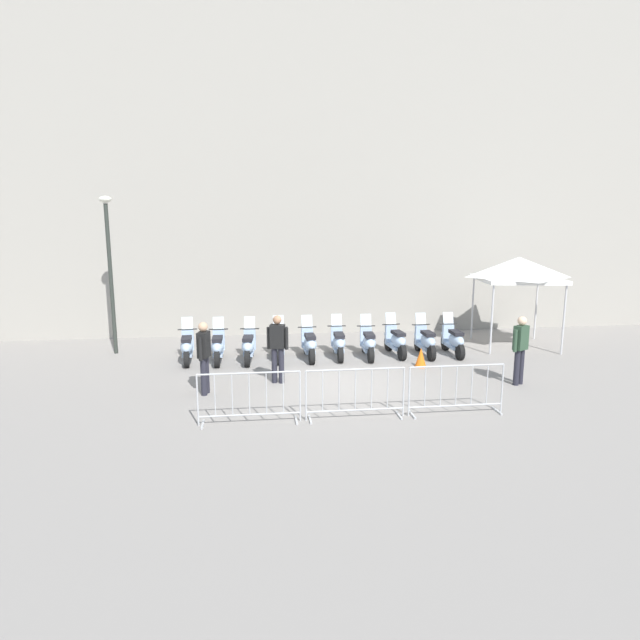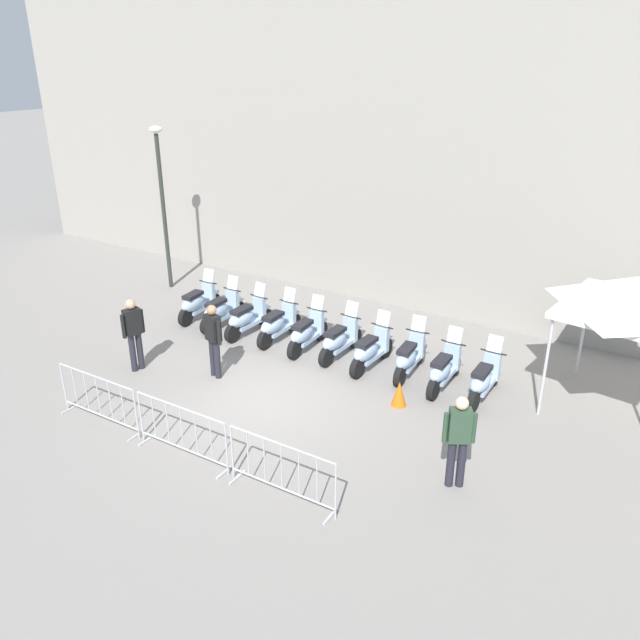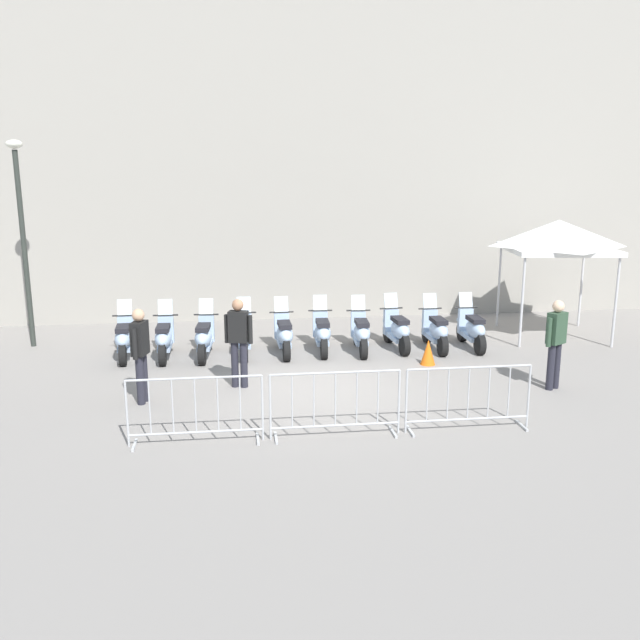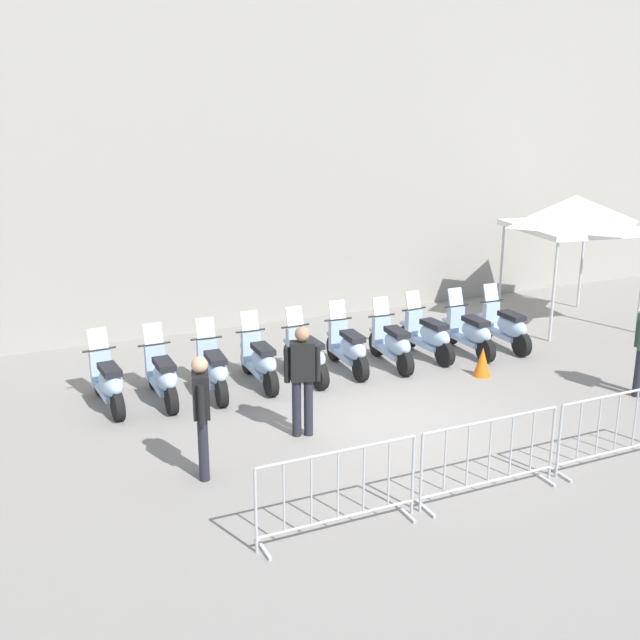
% 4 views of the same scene
% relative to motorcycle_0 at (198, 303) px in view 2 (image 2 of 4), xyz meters
% --- Properties ---
extents(ground_plane, '(120.00, 120.00, 0.00)m').
position_rel_motorcycle_0_xyz_m(ground_plane, '(4.29, -2.01, -0.45)').
color(ground_plane, gray).
extents(building_facade, '(28.06, 6.29, 15.52)m').
position_rel_motorcycle_0_xyz_m(building_facade, '(3.25, 5.30, 7.31)').
color(building_facade, '#9E998E').
rests_on(building_facade, ground).
extents(motorcycle_0, '(0.69, 1.71, 1.24)m').
position_rel_motorcycle_0_xyz_m(motorcycle_0, '(0.00, 0.00, 0.00)').
color(motorcycle_0, black).
rests_on(motorcycle_0, ground).
extents(motorcycle_1, '(0.62, 1.72, 1.24)m').
position_rel_motorcycle_0_xyz_m(motorcycle_1, '(0.88, 0.02, 0.00)').
color(motorcycle_1, black).
rests_on(motorcycle_1, ground).
extents(motorcycle_2, '(0.56, 1.73, 1.24)m').
position_rel_motorcycle_0_xyz_m(motorcycle_2, '(1.76, 0.10, 0.00)').
color(motorcycle_2, black).
rests_on(motorcycle_2, ground).
extents(motorcycle_3, '(0.60, 1.72, 1.24)m').
position_rel_motorcycle_0_xyz_m(motorcycle_3, '(2.62, 0.33, 0.00)').
color(motorcycle_3, black).
rests_on(motorcycle_3, ground).
extents(motorcycle_4, '(0.64, 1.72, 1.24)m').
position_rel_motorcycle_0_xyz_m(motorcycle_4, '(3.50, 0.39, 0.00)').
color(motorcycle_4, black).
rests_on(motorcycle_4, ground).
extents(motorcycle_5, '(0.56, 1.73, 1.24)m').
position_rel_motorcycle_0_xyz_m(motorcycle_5, '(4.36, 0.58, 0.00)').
color(motorcycle_5, black).
rests_on(motorcycle_5, ground).
extents(motorcycle_6, '(0.56, 1.73, 1.24)m').
position_rel_motorcycle_0_xyz_m(motorcycle_6, '(5.25, 0.59, 0.00)').
color(motorcycle_6, black).
rests_on(motorcycle_6, ground).
extents(motorcycle_7, '(0.69, 1.71, 1.24)m').
position_rel_motorcycle_0_xyz_m(motorcycle_7, '(6.11, 0.87, 0.00)').
color(motorcycle_7, black).
rests_on(motorcycle_7, ground).
extents(motorcycle_8, '(0.62, 1.72, 1.24)m').
position_rel_motorcycle_0_xyz_m(motorcycle_8, '(7.00, 0.84, 0.00)').
color(motorcycle_8, black).
rests_on(motorcycle_8, ground).
extents(motorcycle_9, '(0.61, 1.72, 1.24)m').
position_rel_motorcycle_0_xyz_m(motorcycle_9, '(7.87, 0.97, 0.00)').
color(motorcycle_9, black).
rests_on(motorcycle_9, ground).
extents(barrier_segment_0, '(2.05, 0.70, 1.07)m').
position_rel_motorcycle_0_xyz_m(barrier_segment_0, '(2.48, -4.64, 0.07)').
color(barrier_segment_0, '#B2B5B7').
rests_on(barrier_segment_0, ground).
extents(barrier_segment_1, '(2.05, 0.70, 1.07)m').
position_rel_motorcycle_0_xyz_m(barrier_segment_1, '(4.62, -4.34, 0.07)').
color(barrier_segment_1, '#B2B5B7').
rests_on(barrier_segment_1, ground).
extents(barrier_segment_2, '(2.05, 0.70, 1.07)m').
position_rel_motorcycle_0_xyz_m(barrier_segment_2, '(6.75, -4.04, 0.07)').
color(barrier_segment_2, '#B2B5B7').
rests_on(barrier_segment_2, ground).
extents(street_lamp, '(0.36, 0.36, 4.76)m').
position_rel_motorcycle_0_xyz_m(street_lamp, '(-2.52, 1.08, 2.49)').
color(street_lamp, '#2D332D').
rests_on(street_lamp, ground).
extents(officer_near_row_end, '(0.26, 0.55, 1.73)m').
position_rel_motorcycle_0_xyz_m(officer_near_row_end, '(1.16, -2.82, 0.53)').
color(officer_near_row_end, '#23232D').
rests_on(officer_near_row_end, ground).
extents(officer_mid_plaza, '(0.45, 0.39, 1.73)m').
position_rel_motorcycle_0_xyz_m(officer_mid_plaza, '(8.81, -1.96, 0.53)').
color(officer_mid_plaza, '#23232D').
rests_on(officer_mid_plaza, ground).
extents(officer_by_barriers, '(0.55, 0.27, 1.73)m').
position_rel_motorcycle_0_xyz_m(officer_by_barriers, '(2.79, -1.91, 0.53)').
color(officer_by_barriers, '#23232D').
rests_on(officer_by_barriers, ground).
extents(canopy_tent, '(2.42, 2.42, 2.91)m').
position_rel_motorcycle_0_xyz_m(canopy_tent, '(10.13, 2.23, 2.06)').
color(canopy_tent, silver).
rests_on(canopy_tent, ground).
extents(traffic_cone, '(0.32, 0.32, 0.55)m').
position_rel_motorcycle_0_xyz_m(traffic_cone, '(6.65, -0.35, -0.18)').
color(traffic_cone, orange).
rests_on(traffic_cone, ground).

